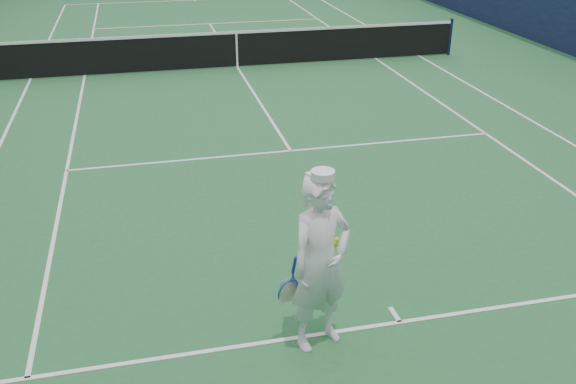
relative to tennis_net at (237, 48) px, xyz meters
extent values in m
plane|color=#246033|center=(0.00, 0.00, -0.55)|extent=(80.00, 80.00, 0.00)
cube|color=white|center=(0.00, 11.88, -0.55)|extent=(11.03, 0.06, 0.01)
cube|color=white|center=(0.00, -11.88, -0.55)|extent=(11.03, 0.06, 0.01)
cube|color=white|center=(-5.49, 0.00, -0.55)|extent=(0.06, 23.83, 0.01)
cube|color=white|center=(5.49, 0.00, -0.55)|extent=(0.06, 23.83, 0.01)
cube|color=white|center=(-4.12, 0.00, -0.55)|extent=(0.06, 23.77, 0.01)
cube|color=white|center=(4.12, 0.00, -0.55)|extent=(0.06, 23.77, 0.01)
cube|color=white|center=(0.00, 6.40, -0.55)|extent=(8.23, 0.06, 0.01)
cube|color=white|center=(0.00, -6.40, -0.55)|extent=(8.23, 0.06, 0.01)
cube|color=white|center=(0.00, 0.00, -0.55)|extent=(0.06, 12.80, 0.01)
cube|color=white|center=(0.00, 11.73, -0.55)|extent=(0.06, 0.30, 0.01)
cube|color=white|center=(0.00, -11.73, -0.55)|extent=(0.06, 0.30, 0.01)
cylinder|color=#141E4C|center=(6.40, 0.00, -0.02)|extent=(0.09, 0.09, 1.07)
cube|color=black|center=(0.00, 0.00, -0.05)|extent=(12.79, 0.02, 0.92)
cube|color=white|center=(0.00, 0.00, 0.42)|extent=(12.79, 0.04, 0.07)
cube|color=white|center=(0.00, 0.00, -0.08)|extent=(0.05, 0.03, 0.94)
imported|color=white|center=(-1.01, -11.98, 0.45)|extent=(0.86, 0.71, 2.02)
cylinder|color=white|center=(-1.01, -11.98, 1.48)|extent=(0.24, 0.24, 0.08)
cube|color=white|center=(-1.06, -11.86, 1.45)|extent=(0.20, 0.16, 0.02)
cylinder|color=navy|center=(-1.30, -12.00, 0.50)|extent=(0.06, 0.10, 0.22)
cube|color=#204FAE|center=(-1.30, -11.95, 0.32)|extent=(0.03, 0.03, 0.14)
torus|color=#204FAE|center=(-1.34, -11.89, 0.11)|extent=(0.31, 0.20, 0.29)
cube|color=beige|center=(-1.34, -11.89, 0.11)|extent=(0.21, 0.08, 0.30)
sphere|color=#BADF19|center=(-0.80, -11.80, 0.56)|extent=(0.07, 0.07, 0.07)
sphere|color=#BADF19|center=(-0.77, -11.76, 0.59)|extent=(0.07, 0.07, 0.07)
camera|label=1|loc=(-2.66, -17.50, 4.06)|focal=40.00mm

